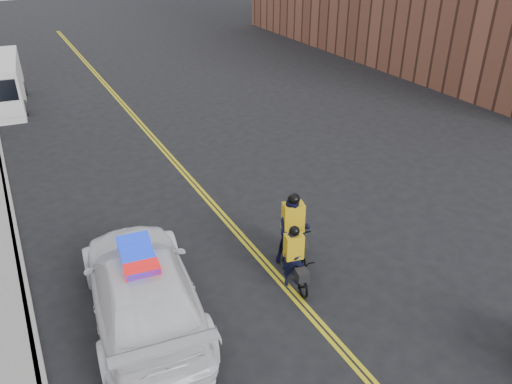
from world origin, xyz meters
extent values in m
plane|color=black|center=(0.00, 0.00, 0.00)|extent=(120.00, 120.00, 0.00)
cube|color=gold|center=(-0.08, 8.00, 0.01)|extent=(0.10, 60.00, 0.01)
cube|color=gold|center=(0.08, 8.00, 0.01)|extent=(0.10, 60.00, 0.01)
cube|color=gray|center=(-6.00, 8.00, 0.07)|extent=(0.20, 60.00, 0.15)
imported|color=white|center=(-3.53, 0.71, 0.86)|extent=(3.05, 6.16, 1.72)
cube|color=#0C26CC|center=(-3.53, 0.71, 1.80)|extent=(0.89, 1.65, 0.16)
cylinder|color=black|center=(-4.60, 17.07, 0.37)|extent=(0.33, 0.76, 0.74)
cylinder|color=black|center=(-4.30, 20.43, 0.37)|extent=(0.33, 0.76, 0.74)
imported|color=black|center=(0.23, 0.13, 0.47)|extent=(0.95, 1.87, 0.94)
imported|color=black|center=(0.23, 0.13, 0.80)|extent=(0.65, 0.49, 1.61)
cube|color=gold|center=(0.23, 0.13, 1.16)|extent=(0.51, 0.39, 0.68)
sphere|color=black|center=(0.23, 0.13, 1.62)|extent=(0.27, 0.27, 0.27)
cube|color=black|center=(0.11, -0.48, 0.73)|extent=(0.35, 0.38, 0.25)
imported|color=black|center=(0.73, 1.00, 0.63)|extent=(1.09, 2.17, 1.26)
imported|color=black|center=(0.73, 1.00, 0.97)|extent=(1.10, 0.95, 1.94)
cube|color=gold|center=(0.73, 1.00, 1.40)|extent=(0.63, 0.50, 0.82)
sphere|color=black|center=(0.73, 1.00, 1.95)|extent=(0.33, 0.33, 0.33)
cube|color=black|center=(0.55, 0.27, 0.88)|extent=(0.44, 0.48, 0.30)
camera|label=1|loc=(-5.41, -8.56, 8.38)|focal=35.00mm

